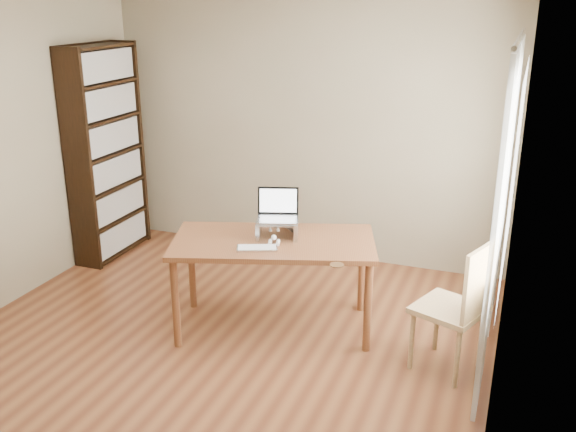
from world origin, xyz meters
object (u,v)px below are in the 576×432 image
object	(u,v)px
bookshelf	(106,153)
cat	(278,228)
laptop	(280,211)
chair	(461,302)
keyboard	(257,248)
desk	(274,250)

from	to	relation	value
bookshelf	cat	world-z (taller)	bookshelf
laptop	chair	bearing A→B (deg)	-28.20
cat	chair	world-z (taller)	chair
bookshelf	keyboard	size ratio (longest dim) A/B	6.44
desk	chair	distance (m)	1.45
keyboard	cat	distance (m)	0.34
desk	cat	size ratio (longest dim) A/B	3.63
bookshelf	chair	bearing A→B (deg)	-15.81
keyboard	cat	bearing A→B (deg)	62.00
desk	chair	bearing A→B (deg)	-22.87
keyboard	cat	size ratio (longest dim) A/B	0.69
keyboard	cat	world-z (taller)	cat
bookshelf	keyboard	xyz separation A→B (m)	(2.09, -1.11, -0.29)
laptop	keyboard	world-z (taller)	laptop
desk	bookshelf	bearing A→B (deg)	139.18
laptop	keyboard	distance (m)	0.40
bookshelf	chair	distance (m)	3.75
bookshelf	desk	world-z (taller)	bookshelf
desk	laptop	size ratio (longest dim) A/B	4.58
keyboard	chair	xyz separation A→B (m)	(1.48, 0.10, -0.23)
desk	keyboard	size ratio (longest dim) A/B	5.23
desk	laptop	distance (m)	0.31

